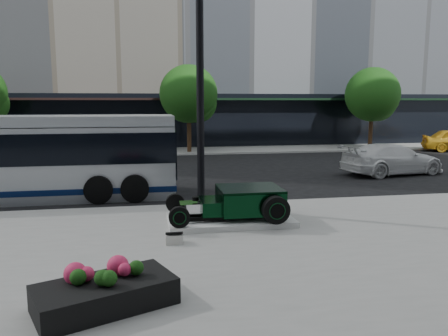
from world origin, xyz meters
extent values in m
plane|color=black|center=(0.00, 0.00, 0.00)|extent=(120.00, 120.00, 0.00)
cube|color=gray|center=(0.00, 14.00, 0.06)|extent=(70.00, 4.00, 0.12)
cube|color=black|center=(-10.00, 16.20, 2.00)|extent=(22.00, 0.50, 4.00)
cube|color=black|center=(13.00, 16.20, 2.00)|extent=(24.00, 0.50, 4.00)
cube|color=black|center=(-10.00, 15.60, 3.60)|extent=(22.00, 1.60, 0.15)
cube|color=black|center=(13.00, 15.60, 3.60)|extent=(24.00, 1.60, 0.15)
cylinder|color=black|center=(1.00, 13.00, 1.42)|extent=(0.28, 0.28, 2.60)
sphere|color=#16390F|center=(1.00, 13.00, 3.92)|extent=(3.80, 3.80, 3.80)
sphere|color=#16390F|center=(1.60, 13.30, 3.32)|extent=(2.60, 2.60, 2.60)
cylinder|color=black|center=(14.00, 13.00, 1.42)|extent=(0.28, 0.28, 2.60)
sphere|color=#16390F|center=(14.00, 13.00, 3.92)|extent=(3.80, 3.80, 3.80)
sphere|color=#16390F|center=(14.60, 13.30, 3.32)|extent=(2.60, 2.60, 2.60)
cube|color=silver|center=(0.41, -4.40, 0.20)|extent=(3.40, 1.80, 0.15)
cube|color=black|center=(0.41, -4.85, 0.37)|extent=(3.00, 0.08, 0.10)
cube|color=black|center=(0.41, -3.95, 0.37)|extent=(3.00, 0.08, 0.10)
cube|color=black|center=(0.96, -4.40, 0.72)|extent=(1.70, 1.45, 0.62)
cube|color=black|center=(0.96, -4.40, 1.05)|extent=(1.70, 1.45, 0.06)
cube|color=black|center=(-0.14, -4.40, 0.60)|extent=(0.55, 1.05, 0.38)
cube|color=silver|center=(-0.69, -4.40, 0.55)|extent=(0.55, 0.55, 0.34)
cylinder|color=black|center=(-0.54, -4.40, 0.82)|extent=(0.18, 0.18, 0.10)
cylinder|color=black|center=(-1.04, -4.40, 0.43)|extent=(0.06, 1.55, 0.06)
cylinder|color=black|center=(1.46, -5.25, 0.63)|extent=(0.72, 0.24, 0.72)
cylinder|color=black|center=(1.46, -5.38, 0.63)|extent=(0.37, 0.02, 0.37)
torus|color=#093517|center=(1.46, -5.39, 0.63)|extent=(0.44, 0.02, 0.44)
cylinder|color=black|center=(1.46, -3.55, 0.63)|extent=(0.72, 0.24, 0.72)
cylinder|color=black|center=(1.46, -3.43, 0.63)|extent=(0.37, 0.02, 0.37)
torus|color=#093517|center=(1.46, -3.42, 0.63)|extent=(0.44, 0.02, 0.44)
cylinder|color=black|center=(-1.04, -5.18, 0.54)|extent=(0.54, 0.16, 0.54)
cylinder|color=black|center=(-1.04, -5.27, 0.54)|extent=(0.28, 0.02, 0.28)
torus|color=#093517|center=(-1.04, -5.28, 0.54)|extent=(0.34, 0.02, 0.34)
cylinder|color=black|center=(-1.04, -3.62, 0.54)|extent=(0.54, 0.16, 0.54)
cylinder|color=black|center=(-1.04, -3.54, 0.54)|extent=(0.28, 0.02, 0.28)
torus|color=#093517|center=(-1.04, -3.53, 0.54)|extent=(0.34, 0.02, 0.34)
cube|color=silver|center=(-1.22, -5.95, 0.23)|extent=(0.41, 0.31, 0.22)
cube|color=black|center=(-1.22, -5.95, 0.35)|extent=(0.41, 0.30, 0.15)
cylinder|color=black|center=(-0.16, -2.53, 3.93)|extent=(0.23, 0.23, 7.63)
cylinder|color=black|center=(-0.16, -2.53, 0.22)|extent=(0.42, 0.42, 0.19)
cube|color=black|center=(-2.52, -9.00, 0.34)|extent=(2.41, 1.84, 0.43)
sphere|color=#E8295E|center=(-3.28, -9.00, 0.68)|extent=(0.28, 0.28, 0.28)
sphere|color=#16390F|center=(-2.98, -9.00, 0.68)|extent=(0.28, 0.28, 0.28)
sphere|color=#E8295E|center=(-2.68, -9.00, 0.68)|extent=(0.28, 0.28, 0.28)
sphere|color=#16390F|center=(-2.37, -9.00, 0.68)|extent=(0.28, 0.28, 0.28)
sphere|color=#E8295E|center=(-2.07, -9.00, 0.68)|extent=(0.28, 0.28, 0.28)
sphere|color=#16390F|center=(-1.77, -9.00, 0.68)|extent=(0.28, 0.28, 0.28)
cube|color=#B7BBC1|center=(-6.84, 0.33, 1.27)|extent=(12.00, 2.55, 2.55)
cube|color=#081A48|center=(-6.84, 0.33, 0.42)|extent=(12.05, 2.60, 0.20)
cube|color=black|center=(-0.81, 0.33, 1.55)|extent=(0.06, 2.30, 1.70)
cylinder|color=black|center=(-3.44, -0.97, 0.48)|extent=(0.96, 0.28, 0.96)
cylinder|color=black|center=(-3.44, 1.63, 0.48)|extent=(0.96, 0.28, 0.96)
cylinder|color=black|center=(-2.24, -0.97, 0.48)|extent=(0.96, 0.28, 0.96)
cylinder|color=black|center=(-2.24, 1.63, 0.48)|extent=(0.96, 0.28, 0.96)
imported|color=white|center=(9.64, 2.88, 0.73)|extent=(5.30, 2.88, 1.46)
camera|label=1|loc=(-1.81, -15.87, 3.41)|focal=35.00mm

